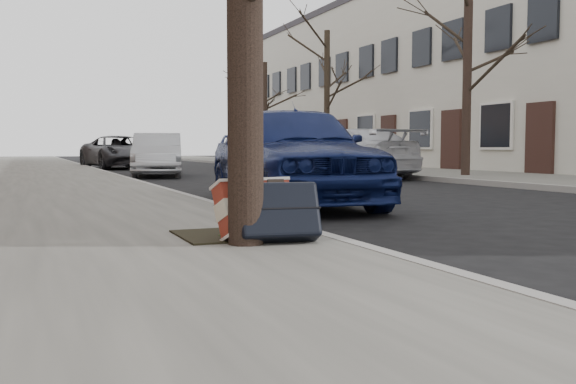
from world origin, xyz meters
name	(u,v)px	position (x,y,z in m)	size (l,w,h in m)	color
ground	(525,257)	(0.00, 0.00, 0.00)	(120.00, 120.00, 0.00)	black
near_sidewalk	(18,176)	(-3.70, 15.00, 0.06)	(5.00, 70.00, 0.12)	gray
far_sidewalk	(385,170)	(7.80, 15.00, 0.06)	(4.00, 70.00, 0.12)	slate
house_far	(493,75)	(13.15, 16.00, 3.60)	(6.70, 40.00, 7.20)	#BAB6A7
dirt_patch	(231,235)	(-2.00, 1.20, 0.13)	(0.85, 0.85, 0.01)	black
suitcase_red	(256,209)	(-1.88, 0.91, 0.36)	(0.62, 0.17, 0.45)	maroon
suitcase_navy	(278,211)	(-1.79, 0.68, 0.36)	(0.61, 0.20, 0.44)	black
car_near_front	(291,154)	(0.04, 4.78, 0.75)	(1.78, 4.42, 1.51)	#0E194B
car_near_mid	(157,155)	(0.07, 14.89, 0.63)	(1.34, 3.84, 1.27)	#B7BAC0
car_near_back	(119,152)	(-0.02, 22.29, 0.66)	(2.18, 4.72, 1.31)	#333338
car_far_front	(351,154)	(4.84, 11.92, 0.67)	(1.88, 4.63, 1.34)	#B9BBC1
car_far_back	(256,153)	(4.94, 19.95, 0.63)	(1.50, 3.72, 1.27)	maroon
tree_far_a	(467,82)	(7.20, 9.96, 2.56)	(0.23, 0.23, 4.88)	black
tree_far_b	(327,99)	(7.20, 18.30, 2.69)	(0.22, 0.22, 5.14)	black
tree_far_c	(265,113)	(7.20, 25.05, 2.50)	(0.24, 0.24, 4.76)	black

